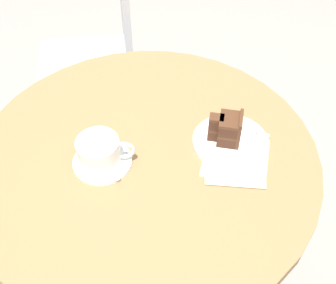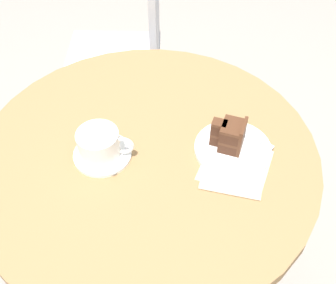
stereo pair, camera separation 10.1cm
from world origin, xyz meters
name	(u,v)px [view 1 (the left image)]	position (x,y,z in m)	size (l,w,h in m)	color
ground_plane	(153,279)	(0.00, 0.00, -0.01)	(4.40, 4.40, 0.01)	gray
cafe_table	(147,180)	(0.00, 0.00, 0.61)	(0.86, 0.86, 0.72)	olive
saucer	(103,161)	(-0.11, -0.02, 0.72)	(0.14, 0.14, 0.01)	white
coffee_cup	(100,151)	(-0.11, -0.03, 0.76)	(0.14, 0.10, 0.07)	white
teaspoon	(120,169)	(-0.06, -0.06, 0.73)	(0.04, 0.09, 0.00)	silver
cake_plate	(231,142)	(0.22, 0.01, 0.72)	(0.19, 0.19, 0.01)	white
cake_slice	(228,129)	(0.20, 0.02, 0.77)	(0.09, 0.07, 0.08)	#422619
fork	(250,131)	(0.27, 0.04, 0.73)	(0.12, 0.09, 0.00)	silver
napkin	(236,160)	(0.22, -0.04, 0.72)	(0.20, 0.20, 0.00)	beige
cafe_chair	(106,45)	(-0.13, 0.71, 0.55)	(0.40, 0.40, 0.93)	#BCBCC1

